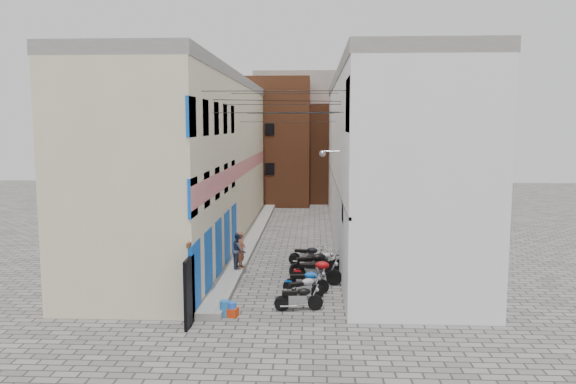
# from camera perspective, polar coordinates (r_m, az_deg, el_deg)

# --- Properties ---
(ground) EXTENTS (90.00, 90.00, 0.00)m
(ground) POSITION_cam_1_polar(r_m,az_deg,el_deg) (18.62, -1.85, -13.09)
(ground) COLOR #575552
(ground) RESTS_ON ground
(plinth) EXTENTS (0.90, 26.00, 0.25)m
(plinth) POSITION_cam_1_polar(r_m,az_deg,el_deg) (31.27, -3.70, -4.65)
(plinth) COLOR gray
(plinth) RESTS_ON ground
(building_left) EXTENTS (5.10, 27.00, 9.00)m
(building_left) POSITION_cam_1_polar(r_m,az_deg,el_deg) (31.11, -9.15, 3.35)
(building_left) COLOR beige
(building_left) RESTS_ON ground
(building_right) EXTENTS (5.94, 26.00, 9.00)m
(building_right) POSITION_cam_1_polar(r_m,az_deg,el_deg) (30.70, 9.45, 3.32)
(building_right) COLOR white
(building_right) RESTS_ON ground
(building_far_brick_left) EXTENTS (6.00, 6.00, 10.00)m
(building_far_brick_left) POSITION_cam_1_polar(r_m,az_deg,el_deg) (45.59, -1.57, 5.15)
(building_far_brick_left) COLOR brown
(building_far_brick_left) RESTS_ON ground
(building_far_brick_right) EXTENTS (5.00, 6.00, 8.00)m
(building_far_brick_right) POSITION_cam_1_polar(r_m,az_deg,el_deg) (47.53, 4.66, 3.99)
(building_far_brick_right) COLOR brown
(building_far_brick_right) RESTS_ON ground
(building_far_concrete) EXTENTS (8.00, 5.00, 11.00)m
(building_far_concrete) POSITION_cam_1_polar(r_m,az_deg,el_deg) (51.47, 1.17, 5.90)
(building_far_concrete) COLOR gray
(building_far_concrete) RESTS_ON ground
(far_shopfront) EXTENTS (2.00, 0.30, 2.40)m
(far_shopfront) POSITION_cam_1_polar(r_m,az_deg,el_deg) (42.98, 0.83, -0.03)
(far_shopfront) COLOR black
(far_shopfront) RESTS_ON ground
(overhead_wires) EXTENTS (5.80, 13.02, 1.32)m
(overhead_wires) POSITION_cam_1_polar(r_m,az_deg,el_deg) (25.14, -0.50, 8.62)
(overhead_wires) COLOR black
(overhead_wires) RESTS_ON ground
(motorcycle_a) EXTENTS (1.73, 0.73, 0.97)m
(motorcycle_a) POSITION_cam_1_polar(r_m,az_deg,el_deg) (19.55, 1.09, -10.60)
(motorcycle_a) COLOR black
(motorcycle_a) RESTS_ON ground
(motorcycle_b) EXTENTS (1.73, 1.26, 0.97)m
(motorcycle_b) POSITION_cam_1_polar(r_m,az_deg,el_deg) (20.65, 1.60, -9.64)
(motorcycle_b) COLOR #A1A1A5
(motorcycle_b) RESTS_ON ground
(motorcycle_c) EXTENTS (1.76, 0.59, 1.01)m
(motorcycle_c) POSITION_cam_1_polar(r_m,az_deg,el_deg) (21.46, 1.84, -8.95)
(motorcycle_c) COLOR #0C4EB5
(motorcycle_c) RESTS_ON ground
(motorcycle_d) EXTENTS (2.07, 0.82, 1.17)m
(motorcycle_d) POSITION_cam_1_polar(r_m,az_deg,el_deg) (22.58, 2.94, -7.95)
(motorcycle_d) COLOR #A10B0E
(motorcycle_d) RESTS_ON ground
(motorcycle_e) EXTENTS (2.24, 1.35, 1.24)m
(motorcycle_e) POSITION_cam_1_polar(r_m,az_deg,el_deg) (23.60, 2.64, -7.21)
(motorcycle_e) COLOR black
(motorcycle_e) RESTS_ON ground
(motorcycle_f) EXTENTS (1.87, 0.72, 1.06)m
(motorcycle_f) POSITION_cam_1_polar(r_m,az_deg,el_deg) (24.44, 3.51, -6.94)
(motorcycle_f) COLOR #9E9DA2
(motorcycle_f) RESTS_ON ground
(motorcycle_g) EXTENTS (1.82, 0.74, 1.02)m
(motorcycle_g) POSITION_cam_1_polar(r_m,az_deg,el_deg) (25.55, 2.05, -6.36)
(motorcycle_g) COLOR black
(motorcycle_g) RESTS_ON ground
(person_a) EXTENTS (0.44, 0.62, 1.60)m
(person_a) POSITION_cam_1_polar(r_m,az_deg,el_deg) (24.11, -4.79, -5.87)
(person_a) COLOR brown
(person_a) RESTS_ON plinth
(person_b) EXTENTS (0.62, 0.78, 1.55)m
(person_b) POSITION_cam_1_polar(r_m,az_deg,el_deg) (24.15, -4.97, -5.91)
(person_b) COLOR #343A4E
(person_b) RESTS_ON plinth
(water_jug_near) EXTENTS (0.35, 0.35, 0.48)m
(water_jug_near) POSITION_cam_1_polar(r_m,az_deg,el_deg) (19.15, -5.73, -11.78)
(water_jug_near) COLOR blue
(water_jug_near) RESTS_ON ground
(water_jug_far) EXTENTS (0.43, 0.43, 0.53)m
(water_jug_far) POSITION_cam_1_polar(r_m,az_deg,el_deg) (19.18, -6.45, -11.68)
(water_jug_far) COLOR #246CB5
(water_jug_far) RESTS_ON ground
(red_crate) EXTENTS (0.53, 0.44, 0.29)m
(red_crate) POSITION_cam_1_polar(r_m,az_deg,el_deg) (19.19, -5.83, -12.05)
(red_crate) COLOR red
(red_crate) RESTS_ON ground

